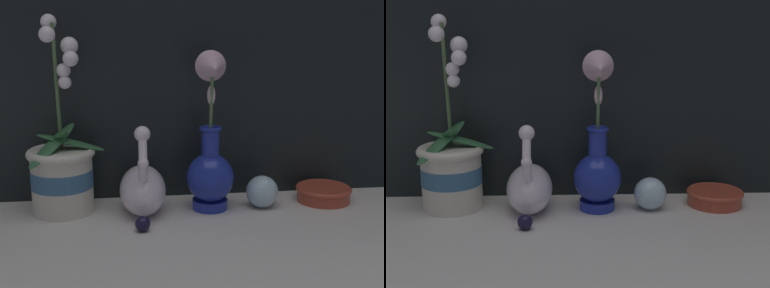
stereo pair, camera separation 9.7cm
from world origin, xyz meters
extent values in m
plane|color=beige|center=(0.00, 0.00, 0.00)|extent=(2.80, 2.80, 0.00)
cylinder|color=beige|center=(-0.31, 0.17, 0.07)|extent=(0.14, 0.14, 0.14)
cylinder|color=#386689|center=(-0.31, 0.17, 0.08)|extent=(0.14, 0.14, 0.04)
torus|color=beige|center=(-0.31, 0.17, 0.14)|extent=(0.15, 0.15, 0.02)
cylinder|color=#4C6B3D|center=(-0.31, 0.17, 0.28)|extent=(0.01, 0.04, 0.27)
ellipsoid|color=#2D6038|center=(-0.28, 0.17, 0.16)|extent=(0.15, 0.05, 0.05)
ellipsoid|color=#2D6038|center=(-0.32, 0.19, 0.16)|extent=(0.09, 0.14, 0.08)
ellipsoid|color=#2D6038|center=(-0.32, 0.15, 0.16)|extent=(0.12, 0.14, 0.08)
sphere|color=white|center=(-0.32, 0.18, 0.42)|extent=(0.03, 0.03, 0.03)
sphere|color=white|center=(-0.32, 0.15, 0.40)|extent=(0.03, 0.03, 0.03)
sphere|color=white|center=(-0.28, 0.18, 0.37)|extent=(0.04, 0.04, 0.04)
sphere|color=white|center=(-0.27, 0.15, 0.35)|extent=(0.03, 0.03, 0.03)
sphere|color=white|center=(-0.29, 0.15, 0.32)|extent=(0.03, 0.03, 0.03)
sphere|color=white|center=(-0.29, 0.15, 0.30)|extent=(0.03, 0.03, 0.03)
ellipsoid|color=white|center=(-0.13, 0.14, 0.05)|extent=(0.10, 0.18, 0.11)
cone|color=white|center=(-0.13, 0.21, 0.07)|extent=(0.05, 0.07, 0.08)
cylinder|color=white|center=(-0.13, 0.08, 0.11)|extent=(0.02, 0.05, 0.07)
sphere|color=white|center=(-0.13, 0.06, 0.14)|extent=(0.02, 0.02, 0.02)
cylinder|color=white|center=(-0.13, 0.07, 0.17)|extent=(0.02, 0.04, 0.06)
sphere|color=white|center=(-0.13, 0.09, 0.19)|extent=(0.03, 0.03, 0.03)
cylinder|color=navy|center=(0.02, 0.15, 0.01)|extent=(0.08, 0.08, 0.02)
ellipsoid|color=navy|center=(0.02, 0.15, 0.07)|extent=(0.11, 0.11, 0.11)
cylinder|color=navy|center=(0.02, 0.15, 0.16)|extent=(0.04, 0.04, 0.06)
torus|color=navy|center=(0.02, 0.15, 0.19)|extent=(0.05, 0.05, 0.01)
cylinder|color=#567A47|center=(0.02, 0.14, 0.25)|extent=(0.01, 0.03, 0.12)
cone|color=beige|center=(0.02, 0.12, 0.33)|extent=(0.07, 0.07, 0.07)
ellipsoid|color=beige|center=(0.02, 0.15, 0.26)|extent=(0.02, 0.02, 0.04)
sphere|color=silver|center=(0.14, 0.15, 0.04)|extent=(0.07, 0.07, 0.07)
cylinder|color=#A8422D|center=(0.30, 0.17, 0.02)|extent=(0.13, 0.13, 0.03)
torus|color=#A8422D|center=(0.30, 0.17, 0.03)|extent=(0.13, 0.13, 0.01)
sphere|color=#191433|center=(-0.13, 0.03, 0.02)|extent=(0.03, 0.03, 0.03)
camera|label=1|loc=(-0.16, -1.00, 0.43)|focal=50.00mm
camera|label=2|loc=(-0.06, -1.01, 0.43)|focal=50.00mm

